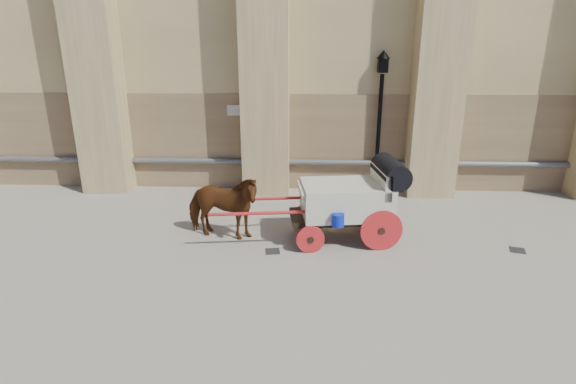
{
  "coord_description": "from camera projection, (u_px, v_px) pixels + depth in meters",
  "views": [
    {
      "loc": [
        0.24,
        -9.8,
        4.5
      ],
      "look_at": [
        -0.18,
        0.08,
        1.18
      ],
      "focal_mm": 28.0,
      "sensor_mm": 36.0,
      "label": 1
    }
  ],
  "objects": [
    {
      "name": "ground",
      "position": [
        295.0,
        240.0,
        10.72
      ],
      "size": [
        90.0,
        90.0,
        0.0
      ],
      "primitive_type": "plane",
      "color": "gray",
      "rests_on": "ground"
    },
    {
      "name": "horse",
      "position": [
        222.0,
        207.0,
        10.58
      ],
      "size": [
        2.04,
        1.24,
        1.61
      ],
      "primitive_type": "imported",
      "rotation": [
        0.0,
        0.0,
        1.37
      ],
      "color": "#5B2E12",
      "rests_on": "ground"
    },
    {
      "name": "carriage",
      "position": [
        352.0,
        197.0,
        10.45
      ],
      "size": [
        4.58,
        1.75,
        1.96
      ],
      "rotation": [
        0.0,
        0.0,
        0.12
      ],
      "color": "black",
      "rests_on": "ground"
    },
    {
      "name": "street_lamp",
      "position": [
        379.0,
        119.0,
        13.48
      ],
      "size": [
        0.4,
        0.4,
        4.28
      ],
      "color": "black",
      "rests_on": "ground"
    },
    {
      "name": "drain_grate_near",
      "position": [
        273.0,
        251.0,
        10.13
      ],
      "size": [
        0.37,
        0.37,
        0.01
      ],
      "primitive_type": "cube",
      "rotation": [
        0.0,
        0.0,
        0.16
      ],
      "color": "black",
      "rests_on": "ground"
    },
    {
      "name": "drain_grate_far",
      "position": [
        518.0,
        250.0,
        10.18
      ],
      "size": [
        0.4,
        0.4,
        0.01
      ],
      "primitive_type": "cube",
      "rotation": [
        0.0,
        0.0,
        -0.29
      ],
      "color": "black",
      "rests_on": "ground"
    }
  ]
}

